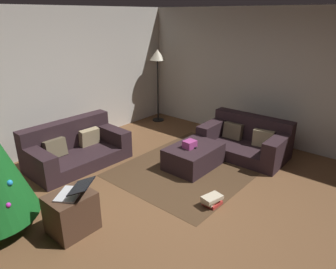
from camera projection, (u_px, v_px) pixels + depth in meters
name	position (u px, v px, depth m)	size (l,w,h in m)	color
ground_plane	(176.00, 210.00, 4.15)	(6.40, 6.40, 0.00)	brown
rear_partition	(42.00, 83.00, 5.58)	(6.40, 0.12, 2.60)	beige
corner_partition	(280.00, 79.00, 5.90)	(0.12, 6.40, 2.60)	beige
couch_left	(75.00, 148.00, 5.39)	(1.70, 0.96, 0.73)	#2D1E23
couch_right	(246.00, 140.00, 5.74)	(0.96, 1.53, 0.69)	#2D1E23
ottoman	(194.00, 156.00, 5.28)	(0.96, 0.68, 0.37)	#2D1E23
gift_box	(190.00, 144.00, 5.14)	(0.20, 0.17, 0.12)	#B23F8C
tv_remote	(192.00, 147.00, 5.15)	(0.05, 0.16, 0.02)	black
side_table	(72.00, 213.00, 3.68)	(0.52, 0.44, 0.50)	#4C3323
laptop	(74.00, 191.00, 3.56)	(0.50, 0.52, 0.18)	silver
book_stack	(212.00, 200.00, 4.24)	(0.31, 0.24, 0.15)	#B7332D
corner_lamp	(157.00, 61.00, 7.11)	(0.36, 0.36, 1.70)	black
area_rug	(193.00, 166.00, 5.35)	(2.60, 2.00, 0.01)	#49321F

